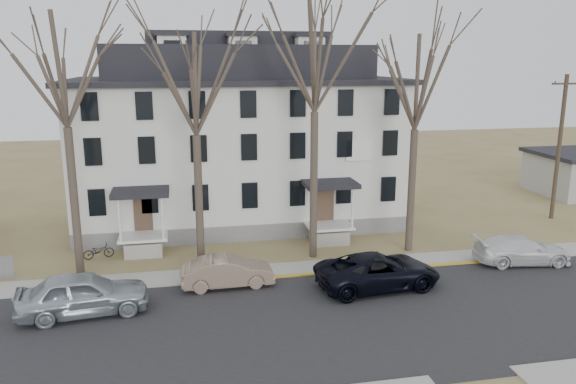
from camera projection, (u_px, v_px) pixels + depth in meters
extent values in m
plane|color=olive|center=(349.00, 347.00, 20.87)|extent=(120.00, 120.00, 0.00)
cube|color=#27272A|center=(334.00, 323.00, 22.78)|extent=(120.00, 10.00, 0.04)
cube|color=#A09F97|center=(302.00, 270.00, 28.50)|extent=(120.00, 2.00, 0.08)
cube|color=gold|center=(402.00, 269.00, 28.58)|extent=(14.00, 0.25, 0.06)
cube|color=slate|center=(241.00, 211.00, 37.56)|extent=(20.00, 10.00, 1.00)
cube|color=silver|center=(239.00, 145.00, 36.52)|extent=(20.00, 10.00, 8.00)
cube|color=black|center=(238.00, 81.00, 35.57)|extent=(20.80, 10.80, 0.30)
cube|color=black|center=(238.00, 62.00, 35.30)|extent=(16.00, 7.00, 2.00)
cube|color=black|center=(237.00, 39.00, 34.98)|extent=(11.00, 4.50, 0.80)
cube|color=white|center=(143.00, 236.00, 30.62)|extent=(2.60, 2.00, 0.16)
cube|color=white|center=(329.00, 226.00, 32.60)|extent=(2.60, 2.00, 0.16)
cube|color=white|center=(359.00, 151.00, 32.84)|extent=(1.60, 0.08, 1.20)
cylinder|color=#473B31|center=(74.00, 202.00, 27.31)|extent=(0.40, 0.40, 7.28)
cylinder|color=#473B31|center=(199.00, 201.00, 28.50)|extent=(0.40, 0.40, 6.76)
cylinder|color=#473B31|center=(314.00, 186.00, 29.51)|extent=(0.40, 0.40, 7.80)
cylinder|color=#473B31|center=(411.00, 191.00, 30.66)|extent=(0.40, 0.40, 6.76)
cylinder|color=#3D3023|center=(559.00, 148.00, 36.61)|extent=(0.28, 0.28, 9.50)
cube|color=#3D3023|center=(566.00, 84.00, 35.65)|extent=(2.00, 0.12, 0.12)
imported|color=#A0ACB4|center=(83.00, 295.00, 23.28)|extent=(5.53, 2.77, 1.81)
imported|color=#87705D|center=(227.00, 272.00, 26.20)|extent=(4.38, 1.65, 1.43)
imported|color=black|center=(378.00, 272.00, 26.03)|extent=(6.03, 3.22, 1.61)
imported|color=silver|center=(522.00, 250.00, 29.20)|extent=(5.14, 2.59, 1.43)
imported|color=black|center=(99.00, 252.00, 29.93)|extent=(1.67, 0.92, 0.83)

